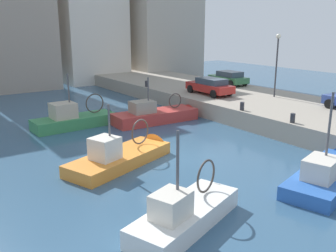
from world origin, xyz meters
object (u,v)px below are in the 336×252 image
(fishing_boat_white, at_px, (190,219))
(mooring_bollard_mid, at_px, (242,106))
(parked_car_red, at_px, (210,86))
(fishing_boat_blue, at_px, (331,177))
(fishing_boat_orange, at_px, (126,160))
(quay_streetlamp, at_px, (277,55))
(mooring_bollard_south, at_px, (293,118))
(fishing_boat_green, at_px, (79,124))
(fishing_boat_red, at_px, (159,120))
(parked_car_green, at_px, (229,78))
(mooring_bollard_north, at_px, (146,84))

(fishing_boat_white, bearing_deg, mooring_bollard_mid, 36.70)
(parked_car_red, bearing_deg, fishing_boat_blue, -110.46)
(fishing_boat_orange, relative_size, quay_streetlamp, 1.41)
(mooring_bollard_south, relative_size, mooring_bollard_mid, 1.00)
(fishing_boat_green, distance_m, mooring_bollard_south, 13.80)
(mooring_bollard_mid, bearing_deg, quay_streetlamp, 19.57)
(fishing_boat_blue, distance_m, mooring_bollard_mid, 9.19)
(fishing_boat_white, bearing_deg, quay_streetlamp, 31.36)
(fishing_boat_orange, distance_m, mooring_bollard_south, 9.98)
(fishing_boat_blue, distance_m, parked_car_red, 15.31)
(fishing_boat_red, height_order, parked_car_green, fishing_boat_red)
(fishing_boat_red, bearing_deg, parked_car_green, 20.67)
(fishing_boat_red, bearing_deg, fishing_boat_white, -119.37)
(fishing_boat_orange, relative_size, mooring_bollard_mid, 12.37)
(fishing_boat_green, xyz_separation_m, parked_car_red, (10.96, -0.85, 1.73))
(mooring_bollard_south, xyz_separation_m, quay_streetlamp, (5.65, 6.01, 2.98))
(parked_car_red, relative_size, mooring_bollard_mid, 7.88)
(parked_car_green, height_order, mooring_bollard_south, parked_car_green)
(parked_car_red, distance_m, mooring_bollard_mid, 6.13)
(fishing_boat_orange, xyz_separation_m, quay_streetlamp, (15.17, 3.34, 4.34))
(fishing_boat_green, bearing_deg, parked_car_red, -4.43)
(fishing_boat_green, bearing_deg, fishing_boat_red, -20.36)
(fishing_boat_blue, bearing_deg, fishing_boat_red, 91.72)
(mooring_bollard_south, bearing_deg, fishing_boat_white, -159.88)
(fishing_boat_red, bearing_deg, parked_car_red, 10.90)
(fishing_boat_orange, bearing_deg, quay_streetlamp, 12.43)
(fishing_boat_green, height_order, fishing_boat_white, fishing_boat_green)
(fishing_boat_green, distance_m, mooring_bollard_mid, 11.04)
(mooring_bollard_north, xyz_separation_m, quay_streetlamp, (5.65, -9.99, 2.98))
(mooring_bollard_north, bearing_deg, fishing_boat_green, -148.23)
(fishing_boat_white, height_order, mooring_bollard_south, fishing_boat_white)
(fishing_boat_orange, xyz_separation_m, mooring_bollard_mid, (9.52, 1.33, 1.36))
(mooring_bollard_mid, distance_m, mooring_bollard_north, 12.00)
(fishing_boat_green, distance_m, parked_car_green, 16.01)
(fishing_boat_red, distance_m, parked_car_red, 6.08)
(fishing_boat_blue, bearing_deg, mooring_bollard_mid, 69.83)
(fishing_boat_white, height_order, quay_streetlamp, quay_streetlamp)
(fishing_boat_red, xyz_separation_m, quay_streetlamp, (9.18, -2.61, 4.34))
(fishing_boat_green, relative_size, parked_car_red, 1.47)
(fishing_boat_orange, relative_size, fishing_boat_red, 0.98)
(fishing_boat_red, xyz_separation_m, mooring_bollard_north, (3.53, 7.39, 1.36))
(parked_car_red, distance_m, mooring_bollard_north, 6.67)
(fishing_boat_orange, height_order, parked_car_red, fishing_boat_orange)
(fishing_boat_red, height_order, quay_streetlamp, quay_streetlamp)
(parked_car_red, xyz_separation_m, parked_car_green, (4.83, 2.88, -0.02))
(fishing_boat_red, xyz_separation_m, mooring_bollard_south, (3.53, -8.61, 1.36))
(parked_car_green, bearing_deg, fishing_boat_red, -159.33)
(mooring_bollard_mid, height_order, quay_streetlamp, quay_streetlamp)
(mooring_bollard_south, distance_m, mooring_bollard_mid, 4.00)
(fishing_boat_blue, height_order, parked_car_green, fishing_boat_blue)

